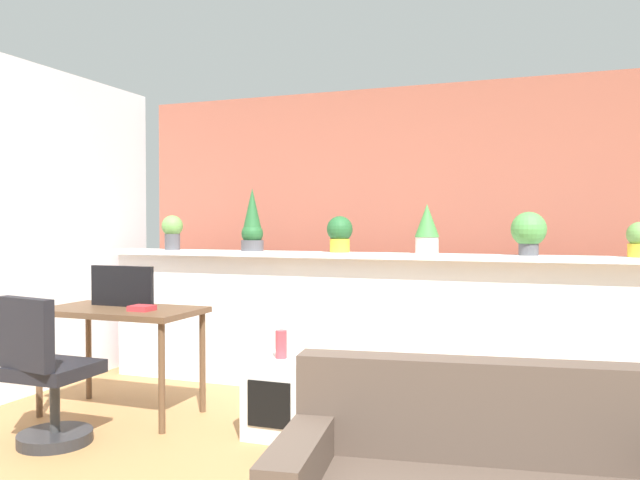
% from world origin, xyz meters
% --- Properties ---
extents(divider_wall, '(4.73, 0.16, 1.08)m').
position_xyz_m(divider_wall, '(0.00, 2.00, 0.54)').
color(divider_wall, white).
rests_on(divider_wall, ground).
extents(plant_shelf, '(4.73, 0.29, 0.04)m').
position_xyz_m(plant_shelf, '(0.00, 1.96, 1.10)').
color(plant_shelf, white).
rests_on(plant_shelf, divider_wall).
extents(brick_wall_behind, '(4.73, 0.10, 2.50)m').
position_xyz_m(brick_wall_behind, '(0.00, 2.60, 1.25)').
color(brick_wall_behind, '#9E5442').
rests_on(brick_wall_behind, ground).
extents(potted_plant_0, '(0.18, 0.18, 0.30)m').
position_xyz_m(potted_plant_0, '(-1.81, 1.93, 1.28)').
color(potted_plant_0, '#4C4C51').
rests_on(potted_plant_0, plant_shelf).
extents(potted_plant_1, '(0.18, 0.18, 0.52)m').
position_xyz_m(potted_plant_1, '(-1.06, 1.95, 1.34)').
color(potted_plant_1, '#4C4C51').
rests_on(potted_plant_1, plant_shelf).
extents(potted_plant_2, '(0.20, 0.20, 0.28)m').
position_xyz_m(potted_plant_2, '(-0.31, 1.97, 1.27)').
color(potted_plant_2, gold).
rests_on(potted_plant_2, plant_shelf).
extents(potted_plant_3, '(0.18, 0.18, 0.37)m').
position_xyz_m(potted_plant_3, '(0.37, 1.97, 1.31)').
color(potted_plant_3, silver).
rests_on(potted_plant_3, plant_shelf).
extents(potted_plant_4, '(0.25, 0.25, 0.31)m').
position_xyz_m(potted_plant_4, '(1.09, 1.98, 1.29)').
color(potted_plant_4, '#4C4C51').
rests_on(potted_plant_4, plant_shelf).
extents(potted_plant_5, '(0.17, 0.17, 0.24)m').
position_xyz_m(potted_plant_5, '(1.80, 1.98, 1.24)').
color(potted_plant_5, gold).
rests_on(potted_plant_5, plant_shelf).
extents(desk, '(1.10, 0.60, 0.75)m').
position_xyz_m(desk, '(-1.58, 0.94, 0.67)').
color(desk, brown).
rests_on(desk, ground).
extents(tv_monitor, '(0.51, 0.04, 0.29)m').
position_xyz_m(tv_monitor, '(-1.63, 1.02, 0.89)').
color(tv_monitor, black).
rests_on(tv_monitor, desk).
extents(office_chair, '(0.48, 0.48, 0.91)m').
position_xyz_m(office_chair, '(-1.59, 0.25, 0.39)').
color(office_chair, '#262628').
rests_on(office_chair, ground).
extents(side_cube_shelf, '(0.40, 0.41, 0.50)m').
position_xyz_m(side_cube_shelf, '(-0.34, 0.92, 0.25)').
color(side_cube_shelf, silver).
rests_on(side_cube_shelf, ground).
extents(vase_on_shelf, '(0.07, 0.07, 0.17)m').
position_xyz_m(vase_on_shelf, '(-0.33, 0.88, 0.59)').
color(vase_on_shelf, '#CC3D47').
rests_on(vase_on_shelf, side_cube_shelf).
extents(book_on_desk, '(0.15, 0.13, 0.04)m').
position_xyz_m(book_on_desk, '(-1.36, 0.87, 0.77)').
color(book_on_desk, '#B22D33').
rests_on(book_on_desk, desk).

